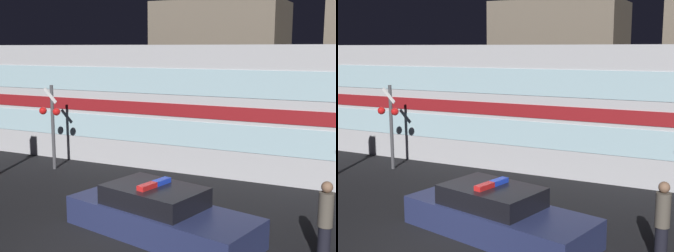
# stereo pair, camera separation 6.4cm
# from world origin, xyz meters

# --- Properties ---
(ground_plane) EXTENTS (120.00, 120.00, 0.00)m
(ground_plane) POSITION_xyz_m (0.00, 0.00, 0.00)
(ground_plane) COLOR black
(train) EXTENTS (23.15, 2.84, 4.56)m
(train) POSITION_xyz_m (-1.86, 8.17, 2.28)
(train) COLOR silver
(train) RESTS_ON ground_plane
(police_car) EXTENTS (5.11, 2.80, 1.30)m
(police_car) POSITION_xyz_m (0.93, 1.44, 0.49)
(police_car) COLOR navy
(police_car) RESTS_ON ground_plane
(pedestrian) EXTENTS (0.30, 0.30, 1.81)m
(pedestrian) POSITION_xyz_m (4.72, 1.41, 0.93)
(pedestrian) COLOR black
(pedestrian) RESTS_ON ground_plane
(crossing_signal_far) EXTENTS (0.89, 0.35, 3.12)m
(crossing_signal_far) POSITION_xyz_m (-5.37, 5.25, 1.88)
(crossing_signal_far) COLOR #4C4C51
(crossing_signal_far) RESTS_ON ground_plane
(building_left) EXTENTS (6.78, 4.27, 6.89)m
(building_left) POSITION_xyz_m (-2.79, 16.49, 3.45)
(building_left) COLOR #726656
(building_left) RESTS_ON ground_plane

